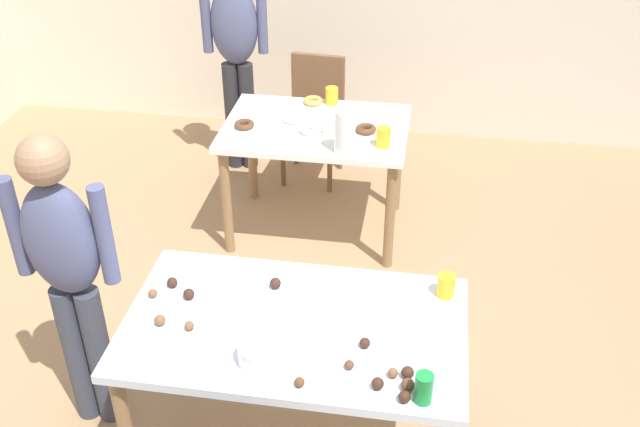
{
  "coord_description": "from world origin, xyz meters",
  "views": [
    {
      "loc": [
        0.35,
        -2.32,
        2.73
      ],
      "look_at": [
        -0.09,
        0.46,
        0.9
      ],
      "focal_mm": 41.4,
      "sensor_mm": 36.0,
      "label": 1
    }
  ],
  "objects_px": {
    "dining_table_far": "(316,141)",
    "soda_can": "(424,388)",
    "pitcher_far": "(344,132)",
    "mixing_bowl": "(261,353)",
    "chair_far_table": "(315,110)",
    "person_adult_far": "(235,42)",
    "dining_table_near": "(295,341)",
    "person_girl_near": "(67,265)"
  },
  "relations": [
    {
      "from": "dining_table_far",
      "to": "soda_can",
      "type": "distance_m",
      "value": 2.23
    },
    {
      "from": "pitcher_far",
      "to": "mixing_bowl",
      "type": "bearing_deg",
      "value": -93.01
    },
    {
      "from": "chair_far_table",
      "to": "mixing_bowl",
      "type": "relative_size",
      "value": 4.99
    },
    {
      "from": "soda_can",
      "to": "dining_table_far",
      "type": "bearing_deg",
      "value": 109.12
    },
    {
      "from": "person_adult_far",
      "to": "dining_table_far",
      "type": "bearing_deg",
      "value": -48.01
    },
    {
      "from": "dining_table_near",
      "to": "person_girl_near",
      "type": "xyz_separation_m",
      "value": [
        -0.97,
        0.06,
        0.23
      ]
    },
    {
      "from": "dining_table_near",
      "to": "dining_table_far",
      "type": "bearing_deg",
      "value": 96.58
    },
    {
      "from": "person_girl_near",
      "to": "mixing_bowl",
      "type": "bearing_deg",
      "value": -17.82
    },
    {
      "from": "dining_table_far",
      "to": "mixing_bowl",
      "type": "height_order",
      "value": "mixing_bowl"
    },
    {
      "from": "person_girl_near",
      "to": "mixing_bowl",
      "type": "relative_size",
      "value": 8.5
    },
    {
      "from": "dining_table_near",
      "to": "dining_table_far",
      "type": "xyz_separation_m",
      "value": [
        -0.2,
        1.77,
        -0.02
      ]
    },
    {
      "from": "mixing_bowl",
      "to": "soda_can",
      "type": "bearing_deg",
      "value": -9.55
    },
    {
      "from": "chair_far_table",
      "to": "person_girl_near",
      "type": "relative_size",
      "value": 0.59
    },
    {
      "from": "dining_table_near",
      "to": "pitcher_far",
      "type": "bearing_deg",
      "value": 89.76
    },
    {
      "from": "chair_far_table",
      "to": "pitcher_far",
      "type": "bearing_deg",
      "value": -71.97
    },
    {
      "from": "chair_far_table",
      "to": "pitcher_far",
      "type": "xyz_separation_m",
      "value": [
        0.34,
        -1.05,
        0.38
      ]
    },
    {
      "from": "mixing_bowl",
      "to": "soda_can",
      "type": "distance_m",
      "value": 0.62
    },
    {
      "from": "mixing_bowl",
      "to": "soda_can",
      "type": "xyz_separation_m",
      "value": [
        0.61,
        -0.1,
        0.02
      ]
    },
    {
      "from": "person_adult_far",
      "to": "mixing_bowl",
      "type": "bearing_deg",
      "value": -73.76
    },
    {
      "from": "dining_table_near",
      "to": "soda_can",
      "type": "distance_m",
      "value": 0.64
    },
    {
      "from": "person_girl_near",
      "to": "soda_can",
      "type": "height_order",
      "value": "person_girl_near"
    },
    {
      "from": "dining_table_near",
      "to": "dining_table_far",
      "type": "distance_m",
      "value": 1.79
    },
    {
      "from": "soda_can",
      "to": "chair_far_table",
      "type": "bearing_deg",
      "value": 106.81
    },
    {
      "from": "dining_table_near",
      "to": "person_adult_far",
      "type": "relative_size",
      "value": 0.86
    },
    {
      "from": "soda_can",
      "to": "pitcher_far",
      "type": "distance_m",
      "value": 1.87
    },
    {
      "from": "person_adult_far",
      "to": "pitcher_far",
      "type": "height_order",
      "value": "person_adult_far"
    },
    {
      "from": "person_adult_far",
      "to": "soda_can",
      "type": "bearing_deg",
      "value": -63.75
    },
    {
      "from": "dining_table_far",
      "to": "person_adult_far",
      "type": "bearing_deg",
      "value": 131.99
    },
    {
      "from": "person_adult_far",
      "to": "mixing_bowl",
      "type": "relative_size",
      "value": 9.13
    },
    {
      "from": "dining_table_near",
      "to": "person_girl_near",
      "type": "relative_size",
      "value": 0.92
    },
    {
      "from": "dining_table_near",
      "to": "chair_far_table",
      "type": "bearing_deg",
      "value": 97.59
    },
    {
      "from": "dining_table_far",
      "to": "soda_can",
      "type": "height_order",
      "value": "soda_can"
    },
    {
      "from": "person_adult_far",
      "to": "chair_far_table",
      "type": "bearing_deg",
      "value": -1.35
    },
    {
      "from": "soda_can",
      "to": "person_adult_far",
      "type": "bearing_deg",
      "value": 116.25
    },
    {
      "from": "person_adult_far",
      "to": "mixing_bowl",
      "type": "distance_m",
      "value": 2.87
    },
    {
      "from": "dining_table_near",
      "to": "person_girl_near",
      "type": "height_order",
      "value": "person_girl_near"
    },
    {
      "from": "dining_table_near",
      "to": "soda_can",
      "type": "bearing_deg",
      "value": -31.95
    },
    {
      "from": "dining_table_near",
      "to": "mixing_bowl",
      "type": "distance_m",
      "value": 0.27
    },
    {
      "from": "person_adult_far",
      "to": "pitcher_far",
      "type": "bearing_deg",
      "value": -49.99
    },
    {
      "from": "chair_far_table",
      "to": "person_girl_near",
      "type": "height_order",
      "value": "person_girl_near"
    },
    {
      "from": "chair_far_table",
      "to": "pitcher_far",
      "type": "relative_size",
      "value": 3.45
    },
    {
      "from": "dining_table_far",
      "to": "person_adult_far",
      "type": "height_order",
      "value": "person_adult_far"
    }
  ]
}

